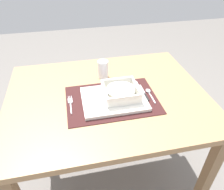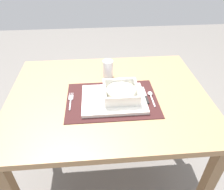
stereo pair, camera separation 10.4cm
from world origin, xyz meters
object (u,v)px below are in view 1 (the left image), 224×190
bread_knife (140,97)px  drinking_glass (103,70)px  butter_knife (144,94)px  fork (70,103)px  spoon (149,92)px  porridge_bowl (121,92)px  dining_table (107,109)px

bread_knife → drinking_glass: 0.27m
butter_knife → bread_knife: same height
fork → spoon: (0.40, 0.00, 0.00)m
porridge_bowl → fork: porridge_bowl is taller
fork → drinking_glass: size_ratio=1.37×
bread_knife → drinking_glass: bearing=125.4°
butter_knife → fork: bearing=177.8°
dining_table → porridge_bowl: bearing=-39.8°
spoon → bread_knife: 0.06m
butter_knife → bread_knife: 0.03m
spoon → bread_knife: spoon is taller
spoon → porridge_bowl: bearing=-178.2°
butter_knife → drinking_glass: size_ratio=1.38×
porridge_bowl → fork: bearing=177.6°
spoon → butter_knife: 0.03m
spoon → butter_knife: (-0.03, -0.00, -0.00)m
fork → spoon: bearing=0.7°
dining_table → spoon: size_ratio=8.52×
drinking_glass → fork: bearing=-133.4°
bread_knife → drinking_glass: size_ratio=1.42×
porridge_bowl → drinking_glass: bearing=102.2°
porridge_bowl → drinking_glass: 0.22m
dining_table → porridge_bowl: porridge_bowl is taller
fork → butter_knife: bearing=-0.0°
fork → butter_knife: butter_knife is taller
dining_table → spoon: 0.24m
porridge_bowl → spoon: size_ratio=1.40×
dining_table → spoon: (0.21, -0.04, 0.10)m
dining_table → fork: 0.22m
butter_knife → dining_table: bearing=165.8°
spoon → butter_knife: bearing=-172.9°
dining_table → drinking_glass: 0.22m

